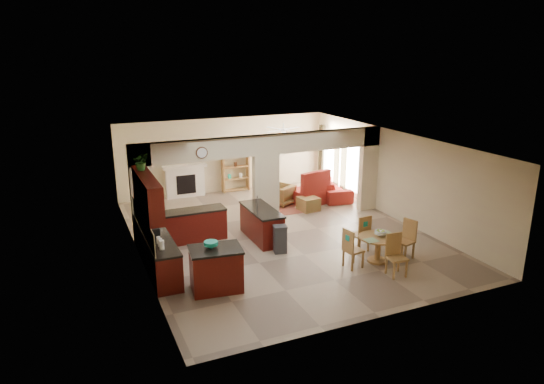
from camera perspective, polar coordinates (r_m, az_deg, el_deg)
name	(u,v)px	position (r m, az deg, el deg)	size (l,w,h in m)	color
floor	(279,234)	(14.29, 0.85, -5.01)	(10.00, 10.00, 0.00)	gray
ceiling	(280,140)	(13.52, 0.90, 6.10)	(10.00, 10.00, 0.00)	white
wall_back	(225,155)	(18.38, -5.57, 4.36)	(8.00, 8.00, 0.00)	#CBB595
wall_front	(385,254)	(9.77, 13.11, -7.10)	(8.00, 8.00, 0.00)	#CBB595
wall_left	(136,206)	(12.80, -15.69, -1.60)	(10.00, 10.00, 0.00)	#CBB595
wall_right	(394,175)	(15.86, 14.17, 1.98)	(10.00, 10.00, 0.00)	#CBB595
partition_left_pier	(142,194)	(13.78, -15.06, -0.26)	(0.60, 0.25, 2.80)	#CBB595
partition_center_pier	(266,190)	(14.81, -0.73, 0.26)	(0.80, 0.25, 2.20)	#CBB595
partition_right_pier	(368,169)	(16.47, 11.24, 2.69)	(0.60, 0.25, 2.80)	#CBB595
partition_header	(266,145)	(14.48, -0.75, 5.59)	(8.00, 0.25, 0.60)	#CBB595
kitchen_counter	(169,239)	(12.98, -11.98, -5.46)	(2.52, 3.29, 1.48)	#410B07
upper_cabinets	(147,194)	(11.91, -14.47, -0.22)	(0.35, 2.40, 0.90)	#410B07
peninsula	(262,224)	(13.81, -1.23, -3.76)	(0.70, 1.85, 0.91)	#410B07
wall_clock	(202,153)	(13.71, -8.25, 4.59)	(0.34, 0.34, 0.03)	#512F1B
rug	(286,208)	(16.56, 1.65, -1.94)	(1.60, 1.30, 0.01)	brown
fireplace	(185,181)	(17.99, -10.18, 1.34)	(1.60, 0.35, 1.20)	white
shelving_unit	(235,168)	(18.43, -4.32, 2.83)	(1.00, 0.32, 1.80)	olive
window_a	(353,166)	(17.71, 9.56, 3.08)	(0.02, 0.90, 1.90)	white
window_b	(330,156)	(19.12, 6.81, 4.18)	(0.02, 0.90, 1.90)	white
glazed_door	(341,165)	(18.44, 8.12, 3.20)	(0.02, 0.70, 2.10)	white
drape_a_left	(362,169)	(17.20, 10.53, 2.63)	(0.10, 0.28, 2.30)	#3E2319
drape_a_right	(344,162)	(18.18, 8.44, 3.48)	(0.10, 0.28, 2.30)	#3E2319
drape_b_left	(337,160)	(18.59, 7.63, 3.80)	(0.10, 0.28, 2.30)	#3E2319
drape_b_right	(321,154)	(19.61, 5.83, 4.52)	(0.10, 0.28, 2.30)	#3E2319
ceiling_fan	(283,130)	(16.87, 1.35, 7.35)	(1.00, 1.00, 0.10)	white
kitchen_island	(216,269)	(11.06, -6.60, -8.97)	(1.25, 0.96, 1.00)	#410B07
teal_bowl	(211,245)	(10.88, -7.20, -6.15)	(0.31, 0.31, 0.15)	#169880
trash_can	(280,240)	(12.95, 0.95, -5.69)	(0.33, 0.28, 0.70)	#2D2D2F
dining_table	(378,245)	(12.66, 12.37, -6.06)	(1.00, 1.00, 0.68)	olive
fruit_bowl	(381,233)	(12.61, 12.65, -4.72)	(0.30, 0.30, 0.16)	#7CA824
sofa	(329,187)	(18.01, 6.74, 0.62)	(0.93, 2.39, 0.70)	maroon
chaise	(310,196)	(17.19, 4.48, -0.45)	(1.22, 1.00, 0.49)	maroon
armchair	(281,195)	(16.89, 1.10, -0.31)	(0.76, 0.78, 0.71)	maroon
ottoman	(308,204)	(16.38, 4.30, -1.39)	(0.62, 0.62, 0.45)	maroon
plant	(141,161)	(12.31, -15.15, 3.49)	(0.40, 0.34, 0.44)	#204B14
chair_north	(362,232)	(13.15, 10.53, -4.66)	(0.46, 0.46, 1.02)	olive
chair_east	(407,237)	(13.07, 15.58, -5.15)	(0.52, 0.52, 1.02)	olive
chair_south	(395,253)	(12.04, 14.30, -6.94)	(0.45, 0.45, 1.02)	olive
chair_west	(351,247)	(12.15, 9.28, -6.42)	(0.47, 0.47, 1.02)	olive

